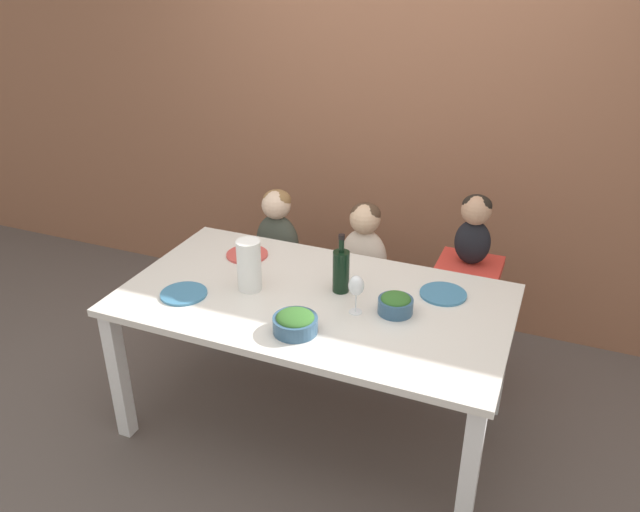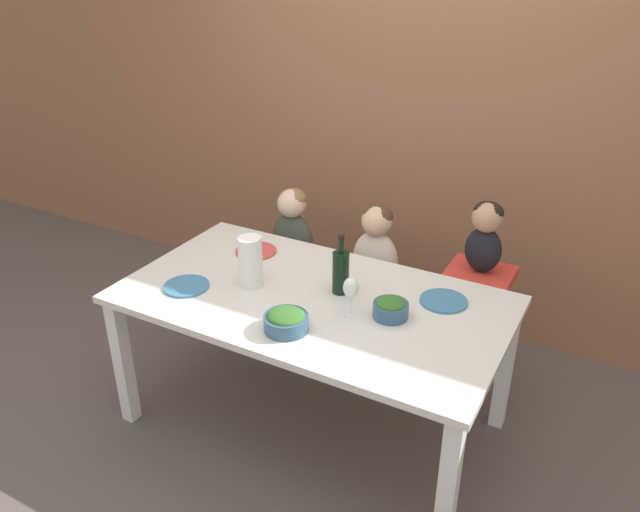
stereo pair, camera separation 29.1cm
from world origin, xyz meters
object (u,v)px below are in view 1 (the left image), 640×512
Objects in this scene: salad_bowl_small at (396,304)px; chair_far_left at (279,279)px; person_child_left at (277,229)px; person_child_center at (364,244)px; paper_towel_roll at (249,265)px; person_baby_right at (475,225)px; dinner_plate_front_left at (184,294)px; chair_far_center at (362,296)px; salad_bowl_large at (295,322)px; chair_right_highchair at (467,290)px; wine_bottle at (341,270)px; dinner_plate_back_right at (443,294)px; wine_glass_near at (356,286)px; dinner_plate_back_left at (247,254)px.

chair_far_left is at bearing 143.20° from salad_bowl_small.
person_child_left is 0.55m from person_child_center.
paper_towel_roll is (-0.32, -0.76, 0.16)m from person_child_center.
chair_far_left is at bearing -179.90° from person_baby_right.
dinner_plate_front_left is (-0.26, -0.17, -0.12)m from paper_towel_roll.
chair_far_center is 1.09m from salad_bowl_large.
salad_bowl_small is at bearing 4.61° from paper_towel_roll.
wine_bottle reaches higher than chair_right_highchair.
dinner_plate_front_left is (-0.67, -0.32, -0.11)m from wine_bottle.
person_baby_right is 0.50m from dinner_plate_back_right.
person_baby_right reaches higher than wine_glass_near.
chair_far_center is 0.81m from dinner_plate_back_right.
paper_towel_roll is at bearing -59.05° from dinner_plate_back_left.
wine_bottle is 1.34× the size of dinner_plate_back_right.
chair_far_center is at bearing 98.15° from wine_bottle.
person_child_center is (0.00, 0.00, 0.34)m from chair_far_center.
salad_bowl_large is 0.62m from dinner_plate_front_left.
wine_glass_near is at bearing -158.12° from salad_bowl_small.
salad_bowl_large is 1.22× the size of salad_bowl_small.
paper_towel_roll is 0.71m from salad_bowl_small.
wine_bottle is 1.34× the size of dinner_plate_back_left.
salad_bowl_small is at bearing -16.96° from wine_bottle.
dinner_plate_back_left is (-0.19, 0.31, -0.12)m from paper_towel_roll.
person_child_center is at bearing 179.87° from chair_right_highchair.
dinner_plate_front_left is at bearing -168.50° from wine_glass_near.
salad_bowl_large is (0.35, -0.26, -0.08)m from paper_towel_roll.
salad_bowl_small is 0.72× the size of dinner_plate_back_right.
wine_glass_near reaches higher than salad_bowl_large.
chair_far_left is 1.27m from person_baby_right.
chair_far_center is at bearing 105.90° from wine_glass_near.
paper_towel_roll is (-0.92, -0.76, -0.06)m from person_baby_right.
dinner_plate_front_left is (-1.18, -0.93, -0.18)m from person_baby_right.
wine_glass_near is 0.47m from dinner_plate_back_right.
person_child_center reaches higher than chair_right_highchair.
person_child_left is 2.28× the size of dinner_plate_back_right.
paper_towel_roll reaches higher than chair_far_center.
chair_far_center is 2.44× the size of wine_glass_near.
chair_far_center is 0.82m from person_baby_right.
person_child_center reaches higher than chair_far_center.
person_child_center is 1.71× the size of wine_bottle.
chair_right_highchair is 1.41× the size of person_child_left.
salad_bowl_large is 0.88× the size of dinner_plate_back_right.
paper_towel_roll is 1.37× the size of wine_glass_near.
person_child_left is at bearing 180.00° from person_child_center.
chair_right_highchair is 0.77m from salad_bowl_small.
paper_towel_roll is at bearing 178.98° from wine_glass_near.
salad_bowl_large is at bearing -35.80° from paper_towel_roll.
wine_bottle is (-0.51, -0.61, -0.07)m from person_baby_right.
person_child_left is 1.17m from salad_bowl_large.
dinner_plate_back_right is (1.10, -0.46, 0.38)m from chair_far_left.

